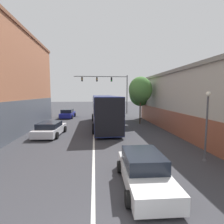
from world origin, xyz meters
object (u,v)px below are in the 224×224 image
parked_car_left_near (68,114)px  street_lamp (207,124)px  street_tree_far (140,94)px  hatchback_foreground (144,171)px  street_tree_near (140,90)px  bus (104,109)px  parked_car_left_mid (50,129)px  traffic_signal_gantry (110,85)px

parked_car_left_near → street_lamp: bearing=-148.0°
parked_car_left_near → street_tree_far: 11.73m
street_tree_far → street_lamp: bearing=-91.9°
hatchback_foreground → street_tree_near: size_ratio=0.72×
bus → street_lamp: street_lamp is taller
street_tree_near → hatchback_foreground: bearing=-104.2°
parked_car_left_mid → hatchback_foreground: bearing=-142.1°
bus → street_lamp: bearing=-156.4°
parked_car_left_near → street_lamp: (10.45, -18.94, 1.47)m
traffic_signal_gantry → street_tree_far: bearing=-64.3°
traffic_signal_gantry → bus: bearing=-98.1°
traffic_signal_gantry → parked_car_left_mid: bearing=-112.5°
bus → street_tree_far: 7.76m
hatchback_foreground → traffic_signal_gantry: (0.96, 26.33, 4.83)m
street_tree_near → bus: bearing=-165.9°
hatchback_foreground → street_tree_far: bearing=-12.7°
hatchback_foreground → street_tree_far: street_tree_far is taller
bus → traffic_signal_gantry: 13.48m
street_lamp → street_tree_near: bearing=92.3°
parked_car_left_mid → street_tree_far: bearing=-44.8°
parked_car_left_near → parked_car_left_mid: (0.18, -11.80, -0.05)m
street_lamp → street_tree_far: size_ratio=0.71×
bus → street_tree_far: street_tree_far is taller
hatchback_foreground → parked_car_left_near: (-6.24, 21.19, 0.02)m
bus → street_tree_near: (4.59, 1.16, 2.30)m
hatchback_foreground → traffic_signal_gantry: bearing=-0.4°
bus → street_tree_far: (5.63, 5.05, 1.76)m
traffic_signal_gantry → street_tree_far: (3.78, -7.84, -1.71)m
parked_car_left_mid → traffic_signal_gantry: (7.02, 16.93, 4.86)m
parked_car_left_near → street_tree_near: bearing=-120.4°
parked_car_left_mid → street_lamp: (10.27, -7.14, 1.52)m
parked_car_left_mid → parked_car_left_near: bearing=6.0°
bus → street_lamp: 12.29m
bus → street_tree_near: bearing=-76.7°
traffic_signal_gantry → street_lamp: 24.52m
traffic_signal_gantry → street_lamp: size_ratio=2.56×
street_lamp → parked_car_left_mid: bearing=145.2°
traffic_signal_gantry → street_lamp: (3.25, -24.07, -3.35)m
street_lamp → street_tree_far: (0.53, 16.23, 1.64)m
street_tree_near → street_tree_far: 4.06m
street_tree_near → traffic_signal_gantry: bearing=103.2°
hatchback_foreground → street_tree_near: street_tree_near is taller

